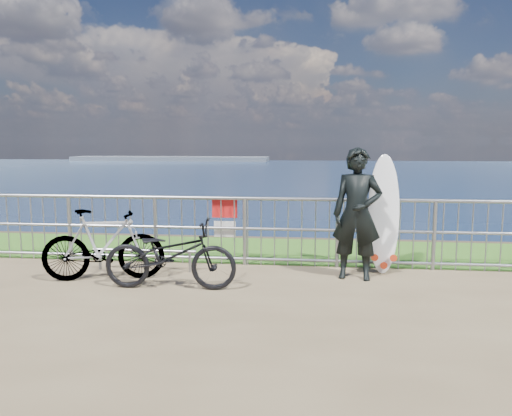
# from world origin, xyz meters

# --- Properties ---
(grass_strip) EXTENTS (120.00, 120.00, 0.00)m
(grass_strip) POSITION_xyz_m (0.00, 2.70, 0.01)
(grass_strip) COLOR #30681C
(grass_strip) RESTS_ON ground
(seascape) EXTENTS (260.00, 260.00, 5.00)m
(seascape) POSITION_xyz_m (-43.75, 147.49, -4.03)
(seascape) COLOR brown
(seascape) RESTS_ON ground
(railing) EXTENTS (10.06, 0.10, 1.13)m
(railing) POSITION_xyz_m (0.01, 1.60, 0.58)
(railing) COLOR gray
(railing) RESTS_ON ground
(surfer) EXTENTS (0.76, 0.55, 1.93)m
(surfer) POSITION_xyz_m (1.24, 0.97, 0.97)
(surfer) COLOR black
(surfer) RESTS_ON ground
(surfboard) EXTENTS (0.51, 0.46, 1.84)m
(surfboard) POSITION_xyz_m (1.69, 1.44, 0.85)
(surfboard) COLOR white
(surfboard) RESTS_ON ground
(bicycle_near) EXTENTS (1.85, 0.70, 0.96)m
(bicycle_near) POSITION_xyz_m (-1.33, 0.15, 0.48)
(bicycle_near) COLOR black
(bicycle_near) RESTS_ON ground
(bicycle_far) EXTENTS (1.82, 0.90, 1.05)m
(bicycle_far) POSITION_xyz_m (-2.42, 0.47, 0.53)
(bicycle_far) COLOR black
(bicycle_far) RESTS_ON ground
(bike_rack) EXTENTS (1.66, 0.05, 0.35)m
(bike_rack) POSITION_xyz_m (-2.01, 1.05, 0.28)
(bike_rack) COLOR gray
(bike_rack) RESTS_ON ground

